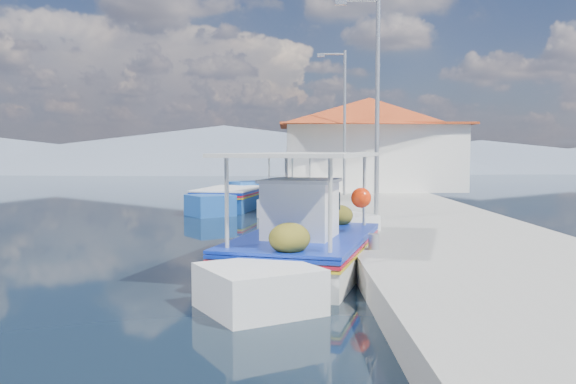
{
  "coord_description": "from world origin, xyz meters",
  "views": [
    {
      "loc": [
        2.13,
        -14.3,
        2.39
      ],
      "look_at": [
        2.2,
        1.19,
        1.3
      ],
      "focal_mm": 37.6,
      "sensor_mm": 36.0,
      "label": 1
    }
  ],
  "objects": [
    {
      "name": "lamp_post_far",
      "position": [
        4.51,
        11.0,
        3.85
      ],
      "size": [
        1.21,
        0.14,
        6.0
      ],
      "color": "#A5A8AD",
      "rests_on": "quay"
    },
    {
      "name": "main_caique",
      "position": [
        2.48,
        -2.73,
        0.5
      ],
      "size": [
        3.66,
        7.54,
        2.58
      ],
      "rotation": [
        0.0,
        0.0,
        0.28
      ],
      "color": "white",
      "rests_on": "ground"
    },
    {
      "name": "quay",
      "position": [
        5.9,
        6.0,
        0.25
      ],
      "size": [
        5.0,
        44.0,
        0.5
      ],
      "primitive_type": "cube",
      "color": "gray",
      "rests_on": "ground"
    },
    {
      "name": "caique_blue_hull",
      "position": [
        -0.11,
        9.96,
        0.34
      ],
      "size": [
        3.03,
        6.99,
        1.27
      ],
      "rotation": [
        0.0,
        0.0,
        0.2
      ],
      "color": "#1C54AC",
      "rests_on": "ground"
    },
    {
      "name": "lamp_post_near",
      "position": [
        4.51,
        2.0,
        3.85
      ],
      "size": [
        1.21,
        0.14,
        6.0
      ],
      "color": "#A5A8AD",
      "rests_on": "quay"
    },
    {
      "name": "mountain_ridge",
      "position": [
        6.54,
        56.0,
        2.04
      ],
      "size": [
        171.4,
        96.0,
        5.5
      ],
      "color": "slate",
      "rests_on": "ground"
    },
    {
      "name": "caique_green_canopy",
      "position": [
        2.68,
        8.8,
        0.37
      ],
      "size": [
        3.22,
        6.36,
        2.48
      ],
      "rotation": [
        0.0,
        0.0,
        0.3
      ],
      "color": "white",
      "rests_on": "ground"
    },
    {
      "name": "harbor_building",
      "position": [
        6.2,
        15.0,
        2.78
      ],
      "size": [
        10.49,
        10.49,
        4.4
      ],
      "color": "silver",
      "rests_on": "quay"
    },
    {
      "name": "bollards",
      "position": [
        3.8,
        5.25,
        0.65
      ],
      "size": [
        0.2,
        17.2,
        0.3
      ],
      "color": "#A5A8AD",
      "rests_on": "quay"
    },
    {
      "name": "ground",
      "position": [
        0.0,
        0.0,
        0.0
      ],
      "size": [
        160.0,
        160.0,
        0.0
      ],
      "primitive_type": "plane",
      "color": "black",
      "rests_on": "ground"
    }
  ]
}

